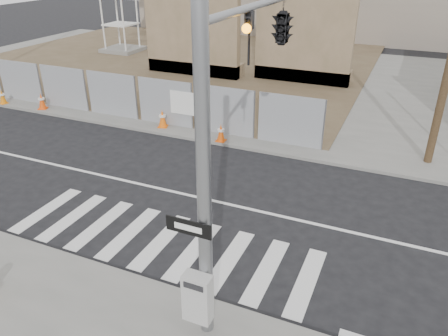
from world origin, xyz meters
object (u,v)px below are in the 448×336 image
at_px(signal_pole, 260,71).
at_px(traffic_cone_c, 162,118).
at_px(traffic_cone_d, 221,133).
at_px(traffic_cone_b, 42,101).
at_px(traffic_cone_a, 2,97).

xyz_separation_m(signal_pole, traffic_cone_c, (-6.67, 6.69, -4.28)).
bearing_deg(traffic_cone_d, traffic_cone_b, 178.94).
bearing_deg(traffic_cone_a, signal_pole, -21.78).
xyz_separation_m(traffic_cone_a, traffic_cone_d, (11.97, 0.00, 0.00)).
bearing_deg(traffic_cone_b, traffic_cone_c, 2.15).
bearing_deg(traffic_cone_d, signal_pole, -59.42).
xyz_separation_m(traffic_cone_b, traffic_cone_d, (9.56, -0.18, -0.03)).
xyz_separation_m(traffic_cone_b, traffic_cone_c, (6.60, 0.25, 0.00)).
relative_size(traffic_cone_c, traffic_cone_d, 1.08).
relative_size(traffic_cone_a, traffic_cone_d, 0.99).
bearing_deg(signal_pole, traffic_cone_b, 154.10).
height_order(traffic_cone_a, traffic_cone_c, traffic_cone_c).
bearing_deg(traffic_cone_d, traffic_cone_c, 171.85).
relative_size(signal_pole, traffic_cone_c, 8.94).
height_order(traffic_cone_a, traffic_cone_d, traffic_cone_d).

